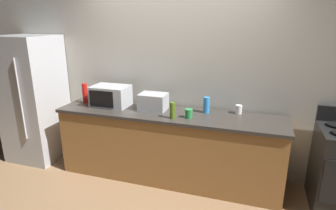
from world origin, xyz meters
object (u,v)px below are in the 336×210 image
bottle_spray_cleaner (206,105)px  bottle_hot_sauce (85,93)px  microwave (111,96)px  mug_white (239,109)px  toaster_oven (153,102)px  bottle_olive_oil (172,110)px  mug_green (189,113)px  refrigerator (34,99)px

bottle_spray_cleaner → bottle_hot_sauce: 1.67m
microwave → bottle_spray_cleaner: (1.27, 0.10, -0.04)m
bottle_hot_sauce → mug_white: bearing=4.8°
toaster_oven → bottle_olive_oil: size_ratio=1.75×
bottle_olive_oil → mug_green: bearing=23.9°
bottle_olive_oil → mug_green: 0.20m
toaster_oven → refrigerator: bearing=-178.1°
toaster_oven → mug_green: 0.53m
toaster_oven → mug_green: size_ratio=3.17×
microwave → mug_green: size_ratio=4.47×
bottle_olive_oil → mug_green: bottle_olive_oil is taller
bottle_hot_sauce → mug_white: 2.06m
microwave → toaster_oven: (0.60, 0.01, -0.03)m
mug_white → mug_green: bearing=-148.4°
bottle_spray_cleaner → mug_green: (-0.16, -0.25, -0.05)m
toaster_oven → mug_white: size_ratio=3.17×
microwave → bottle_hot_sauce: (-0.40, 0.01, 0.00)m
refrigerator → mug_green: (2.34, -0.10, 0.05)m
bottle_spray_cleaner → microwave: bearing=-175.6°
mug_white → bottle_hot_sauce: bearing=-175.2°
refrigerator → bottle_spray_cleaner: size_ratio=9.08×
bottle_spray_cleaner → refrigerator: bearing=-176.6°
refrigerator → bottle_spray_cleaner: (2.50, 0.15, 0.10)m
refrigerator → microwave: refrigerator is taller
refrigerator → toaster_oven: 1.84m
bottle_spray_cleaner → mug_white: bearing=12.8°
microwave → mug_green: (1.10, -0.15, -0.08)m
refrigerator → mug_white: 2.89m
bottle_spray_cleaner → bottle_hot_sauce: bearing=-177.1°
mug_green → microwave: bearing=172.2°
bottle_hot_sauce → mug_white: (2.05, 0.17, -0.08)m
bottle_hot_sauce → mug_green: size_ratio=2.54×
bottle_spray_cleaner → toaster_oven: bearing=-172.6°
refrigerator → toaster_oven: bearing=1.9°
toaster_oven → bottle_spray_cleaner: 0.67m
toaster_oven → bottle_olive_oil: (0.33, -0.24, -0.01)m
bottle_olive_oil → bottle_spray_cleaner: bottle_spray_cleaner is taller
microwave → mug_white: 1.66m
mug_green → bottle_olive_oil: bearing=-156.1°
refrigerator → mug_green: 2.34m
microwave → bottle_spray_cleaner: 1.27m
bottle_spray_cleaner → mug_green: 0.30m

